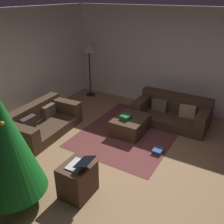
% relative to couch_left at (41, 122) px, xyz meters
% --- Properties ---
extents(ground_plane, '(6.40, 6.40, 0.00)m').
position_rel_couch_left_xyz_m(ground_plane, '(-0.29, -2.24, -0.25)').
color(ground_plane, '#93704C').
extents(corner_partition, '(0.12, 6.40, 2.60)m').
position_rel_couch_left_xyz_m(corner_partition, '(2.85, -2.24, 1.05)').
color(corner_partition, silver).
rests_on(corner_partition, ground_plane).
extents(couch_left, '(1.76, 1.02, 0.62)m').
position_rel_couch_left_xyz_m(couch_left, '(0.00, 0.00, 0.00)').
color(couch_left, '#473323').
rests_on(couch_left, ground_plane).
extents(couch_right, '(0.89, 1.73, 0.67)m').
position_rel_couch_left_xyz_m(couch_right, '(1.96, -2.39, 0.01)').
color(couch_right, '#473323').
rests_on(couch_right, ground_plane).
extents(ottoman, '(0.86, 0.66, 0.36)m').
position_rel_couch_left_xyz_m(ottoman, '(1.01, -1.74, -0.07)').
color(ottoman, '#473323').
rests_on(ottoman, ground_plane).
extents(gift_box, '(0.25, 0.23, 0.09)m').
position_rel_couch_left_xyz_m(gift_box, '(0.90, -1.68, 0.16)').
color(gift_box, '#19662D').
rests_on(gift_box, ottoman).
extents(tv_remote, '(0.05, 0.16, 0.02)m').
position_rel_couch_left_xyz_m(tv_remote, '(0.88, -1.69, 0.13)').
color(tv_remote, black).
rests_on(tv_remote, ottoman).
extents(christmas_tree, '(0.96, 0.96, 1.95)m').
position_rel_couch_left_xyz_m(christmas_tree, '(-1.74, -1.22, 0.81)').
color(christmas_tree, brown).
rests_on(christmas_tree, ground_plane).
extents(side_table, '(0.52, 0.44, 0.54)m').
position_rel_couch_left_xyz_m(side_table, '(-1.12, -1.90, 0.02)').
color(side_table, '#4C3323').
rests_on(side_table, ground_plane).
extents(laptop, '(0.33, 0.39, 0.17)m').
position_rel_couch_left_xyz_m(laptop, '(-1.12, -1.96, 0.35)').
color(laptop, silver).
rests_on(laptop, side_table).
extents(book_stack, '(0.24, 0.20, 0.09)m').
position_rel_couch_left_xyz_m(book_stack, '(0.55, -2.59, -0.20)').
color(book_stack, '#4C423D').
rests_on(book_stack, ground_plane).
extents(corner_lamp, '(0.36, 0.36, 1.57)m').
position_rel_couch_left_xyz_m(corner_lamp, '(2.42, 0.35, 1.09)').
color(corner_lamp, black).
rests_on(corner_lamp, ground_plane).
extents(area_rug, '(2.60, 2.00, 0.01)m').
position_rel_couch_left_xyz_m(area_rug, '(1.01, -1.74, -0.24)').
color(area_rug, brown).
rests_on(area_rug, ground_plane).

